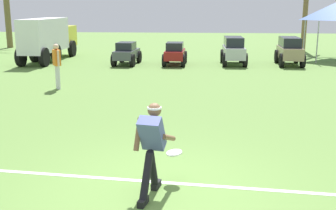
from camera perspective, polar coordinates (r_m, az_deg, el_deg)
ground_plane at (r=6.69m, az=-1.17°, el=-11.58°), size 80.00×80.00×0.00m
field_line_paint at (r=6.98m, az=-0.89°, el=-10.41°), size 25.85×2.42×0.01m
frisbee_thrower at (r=6.34m, az=-2.21°, el=-5.34°), size 0.60×1.09×1.39m
frisbee_in_flight at (r=6.88m, az=0.85°, el=-6.48°), size 0.35×0.35×0.06m
teammate_near_sideline at (r=15.00m, az=-14.83°, el=5.66°), size 0.36×0.44×1.56m
parked_car_slot_a at (r=20.88m, az=-5.63°, el=7.02°), size 1.19×2.25×1.10m
parked_car_slot_b at (r=20.67m, az=0.95°, el=7.02°), size 1.10×2.21×1.10m
parked_car_slot_c at (r=21.03m, az=8.87°, el=7.40°), size 1.19×2.42×1.34m
parked_car_slot_d at (r=21.41m, az=16.15°, el=7.14°), size 1.21×2.43×1.34m
box_truck at (r=23.08m, az=-15.88°, el=8.84°), size 1.41×5.91×2.20m
palm_tree_far_left at (r=31.37m, az=-21.04°, el=13.09°), size 3.71×3.19×5.40m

